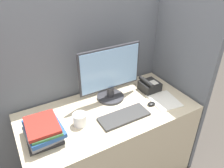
{
  "coord_description": "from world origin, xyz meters",
  "views": [
    {
      "loc": [
        -0.66,
        -0.88,
        1.87
      ],
      "look_at": [
        0.05,
        0.38,
        0.99
      ],
      "focal_mm": 35.0,
      "sensor_mm": 36.0,
      "label": 1
    }
  ],
  "objects_px": {
    "mouse": "(151,104)",
    "book_stack": "(43,131)",
    "keyboard": "(124,116)",
    "desk_telephone": "(149,86)",
    "coffee_cup": "(80,119)",
    "monitor": "(110,75)"
  },
  "relations": [
    {
      "from": "mouse",
      "to": "book_stack",
      "type": "relative_size",
      "value": 0.24
    },
    {
      "from": "keyboard",
      "to": "mouse",
      "type": "relative_size",
      "value": 5.57
    },
    {
      "from": "book_stack",
      "to": "desk_telephone",
      "type": "height_order",
      "value": "book_stack"
    },
    {
      "from": "coffee_cup",
      "to": "book_stack",
      "type": "bearing_deg",
      "value": -178.24
    },
    {
      "from": "keyboard",
      "to": "book_stack",
      "type": "height_order",
      "value": "book_stack"
    },
    {
      "from": "book_stack",
      "to": "desk_telephone",
      "type": "distance_m",
      "value": 1.01
    },
    {
      "from": "keyboard",
      "to": "desk_telephone",
      "type": "bearing_deg",
      "value": 27.75
    },
    {
      "from": "monitor",
      "to": "keyboard",
      "type": "relative_size",
      "value": 1.39
    },
    {
      "from": "keyboard",
      "to": "book_stack",
      "type": "xyz_separation_m",
      "value": [
        -0.59,
        0.08,
        0.06
      ]
    },
    {
      "from": "mouse",
      "to": "desk_telephone",
      "type": "xyz_separation_m",
      "value": [
        0.12,
        0.19,
        0.04
      ]
    },
    {
      "from": "keyboard",
      "to": "desk_telephone",
      "type": "relative_size",
      "value": 2.2
    },
    {
      "from": "keyboard",
      "to": "mouse",
      "type": "height_order",
      "value": "mouse"
    },
    {
      "from": "mouse",
      "to": "coffee_cup",
      "type": "relative_size",
      "value": 0.7
    },
    {
      "from": "mouse",
      "to": "coffee_cup",
      "type": "height_order",
      "value": "coffee_cup"
    },
    {
      "from": "mouse",
      "to": "book_stack",
      "type": "height_order",
      "value": "book_stack"
    },
    {
      "from": "mouse",
      "to": "coffee_cup",
      "type": "xyz_separation_m",
      "value": [
        -0.61,
        0.07,
        0.04
      ]
    },
    {
      "from": "monitor",
      "to": "book_stack",
      "type": "relative_size",
      "value": 1.86
    },
    {
      "from": "coffee_cup",
      "to": "desk_telephone",
      "type": "xyz_separation_m",
      "value": [
        0.73,
        0.12,
        -0.0
      ]
    },
    {
      "from": "mouse",
      "to": "book_stack",
      "type": "xyz_separation_m",
      "value": [
        -0.87,
        0.06,
        0.06
      ]
    },
    {
      "from": "keyboard",
      "to": "desk_telephone",
      "type": "xyz_separation_m",
      "value": [
        0.41,
        0.21,
        0.04
      ]
    },
    {
      "from": "book_stack",
      "to": "desk_telephone",
      "type": "xyz_separation_m",
      "value": [
        1.0,
        0.13,
        -0.02
      ]
    },
    {
      "from": "mouse",
      "to": "desk_telephone",
      "type": "distance_m",
      "value": 0.23
    }
  ]
}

